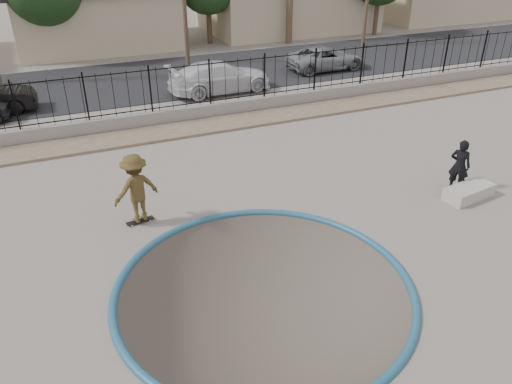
{
  "coord_description": "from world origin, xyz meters",
  "views": [
    {
      "loc": [
        -3.71,
        -9.25,
        7.56
      ],
      "look_at": [
        1.07,
        2.0,
        0.81
      ],
      "focal_mm": 35.0,
      "sensor_mm": 36.0,
      "label": 1
    }
  ],
  "objects": [
    {
      "name": "skater",
      "position": [
        -2.06,
        3.0,
        0.99
      ],
      "size": [
        1.44,
        1.06,
        1.99
      ],
      "primitive_type": "imported",
      "rotation": [
        0.0,
        0.0,
        3.41
      ],
      "color": "brown",
      "rests_on": "ground"
    },
    {
      "name": "rock_strip",
      "position": [
        0.0,
        9.2,
        0.06
      ],
      "size": [
        42.0,
        1.6,
        0.11
      ],
      "primitive_type": "cube",
      "color": "#967B62",
      "rests_on": "ground"
    },
    {
      "name": "house_center",
      "position": [
        0.0,
        26.5,
        1.97
      ],
      "size": [
        10.6,
        8.6,
        3.9
      ],
      "color": "#C4AB8C",
      "rests_on": "ground"
    },
    {
      "name": "coping_ring",
      "position": [
        0.0,
        -1.0,
        0.0
      ],
      "size": [
        7.04,
        7.04,
        0.2
      ],
      "primitive_type": "torus",
      "color": "#245977",
      "rests_on": "ground"
    },
    {
      "name": "bowl_pit",
      "position": [
        0.0,
        -1.0,
        0.0
      ],
      "size": [
        6.84,
        6.84,
        1.8
      ],
      "primitive_type": null,
      "color": "#4F453C",
      "rests_on": "ground"
    },
    {
      "name": "concrete_ledge",
      "position": [
        7.5,
        0.47,
        0.2
      ],
      "size": [
        1.68,
        0.92,
        0.4
      ],
      "primitive_type": "cube",
      "rotation": [
        0.0,
        0.0,
        0.14
      ],
      "color": "#B2A99E",
      "rests_on": "ground"
    },
    {
      "name": "videographer",
      "position": [
        7.5,
        1.04,
        0.85
      ],
      "size": [
        0.68,
        0.74,
        1.69
      ],
      "primitive_type": "imported",
      "rotation": [
        0.0,
        0.0,
        2.15
      ],
      "color": "black",
      "rests_on": "ground"
    },
    {
      "name": "skateboard",
      "position": [
        -2.06,
        3.0,
        0.06
      ],
      "size": [
        0.8,
        0.3,
        0.07
      ],
      "rotation": [
        0.0,
        0.0,
        0.14
      ],
      "color": "black",
      "rests_on": "ground"
    },
    {
      "name": "car_d",
      "position": [
        10.84,
        15.0,
        0.66
      ],
      "size": [
        4.54,
        2.15,
        1.25
      ],
      "primitive_type": "imported",
      "rotation": [
        0.0,
        0.0,
        1.59
      ],
      "color": "#93979B",
      "rests_on": "street"
    },
    {
      "name": "car_c",
      "position": [
        4.02,
        13.4,
        0.77
      ],
      "size": [
        5.13,
        2.27,
        1.46
      ],
      "primitive_type": "imported",
      "rotation": [
        0.0,
        0.0,
        1.62
      ],
      "color": "white",
      "rests_on": "street"
    },
    {
      "name": "ground",
      "position": [
        0.0,
        12.0,
        -1.1
      ],
      "size": [
        120.0,
        120.0,
        2.2
      ],
      "primitive_type": "cube",
      "color": "slate",
      "rests_on": "ground"
    },
    {
      "name": "retaining_wall",
      "position": [
        0.0,
        10.3,
        0.3
      ],
      "size": [
        42.0,
        0.45,
        0.6
      ],
      "primitive_type": "cube",
      "color": "gray",
      "rests_on": "ground"
    },
    {
      "name": "street",
      "position": [
        0.0,
        17.0,
        0.02
      ],
      "size": [
        90.0,
        8.0,
        0.04
      ],
      "primitive_type": "cube",
      "color": "black",
      "rests_on": "ground"
    },
    {
      "name": "house_east",
      "position": [
        14.0,
        26.5,
        1.97
      ],
      "size": [
        12.6,
        8.6,
        3.9
      ],
      "color": "#C4AB8C",
      "rests_on": "ground"
    },
    {
      "name": "fence",
      "position": [
        0.0,
        10.3,
        1.5
      ],
      "size": [
        40.0,
        0.04,
        1.8
      ],
      "color": "black",
      "rests_on": "retaining_wall"
    }
  ]
}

